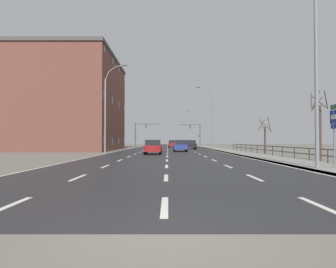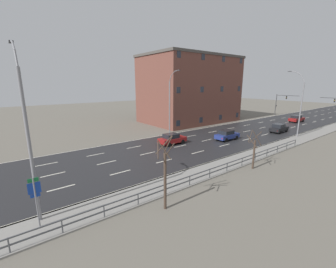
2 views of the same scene
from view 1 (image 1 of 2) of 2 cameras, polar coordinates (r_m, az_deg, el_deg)
The scene contains 18 objects.
ground_plane at distance 53.02m, azimuth -0.23°, elevation -2.88°, with size 160.00×160.00×0.12m.
road_asphalt_strip at distance 65.01m, azimuth -0.22°, elevation -2.51°, with size 14.00×120.00×0.03m.
sidewalk_right at distance 65.55m, azimuth 7.18°, elevation -2.45°, with size 3.00×120.00×0.12m.
guardrail at distance 30.75m, azimuth 18.40°, elevation -2.61°, with size 0.07×35.30×1.00m.
street_lamp_foreground at distance 17.81m, azimuth 24.87°, elevation 11.80°, with size 2.54×0.24×11.17m.
street_lamp_midground at distance 53.47m, azimuth 7.75°, elevation 2.77°, with size 2.77×0.24×10.66m.
street_lamp_distant at distance 90.32m, azimuth 4.54°, elevation 0.99°, with size 2.33×0.24×10.05m.
street_lamp_left_bank at distance 38.90m, azimuth -11.29°, elevation 4.37°, with size 2.74×0.24×10.79m.
highway_sign at distance 17.68m, azimuth 27.91°, elevation 1.00°, with size 0.09×0.68×3.32m.
traffic_signal_right at distance 76.41m, azimuth 4.94°, elevation 0.50°, with size 5.41×0.36×5.62m.
traffic_signal_left at distance 76.29m, azimuth -5.26°, elevation 0.60°, with size 5.95×0.36×5.76m.
car_near_right at distance 42.14m, azimuth 2.10°, elevation -2.14°, with size 1.84×4.10×1.57m.
car_near_left at distance 54.17m, azimuth 3.97°, elevation -1.93°, with size 1.96×4.17×1.57m.
car_distant at distance 68.07m, azimuth 0.70°, elevation -1.78°, with size 2.00×4.18×1.57m.
car_far_right at distance 33.80m, azimuth -2.90°, elevation -2.37°, with size 1.87×4.12×1.57m.
brick_building at distance 52.26m, azimuth -17.13°, elevation 5.28°, with size 13.95×21.02×14.68m.
bare_tree_near at distance 25.56m, azimuth 25.83°, elevation 1.13°, with size 1.40×1.51×5.28m.
bare_tree_mid at distance 36.21m, azimuth 17.15°, elevation -0.54°, with size 1.42×1.47×4.11m.
Camera 1 is at (0.08, -5.00, 1.50)m, focal length 33.37 mm.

